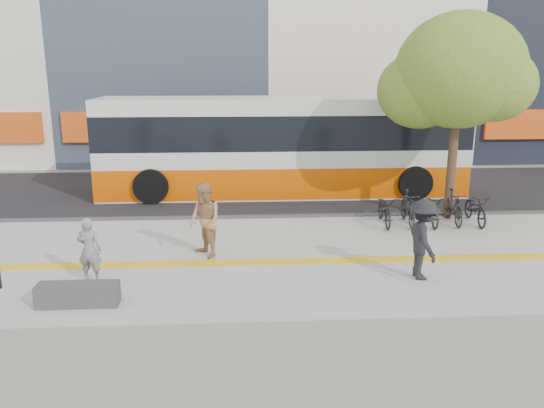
{
  "coord_description": "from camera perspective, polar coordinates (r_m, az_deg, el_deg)",
  "views": [
    {
      "loc": [
        0.71,
        -11.33,
        4.73
      ],
      "look_at": [
        1.47,
        2.0,
        1.29
      ],
      "focal_mm": 35.45,
      "sensor_mm": 36.0,
      "label": 1
    }
  ],
  "objects": [
    {
      "name": "street_tree",
      "position": [
        17.4,
        19.07,
        12.98
      ],
      "size": [
        4.4,
        3.8,
        6.31
      ],
      "color": "#3E271C",
      "rests_on": "sidewalk"
    },
    {
      "name": "bicycle_row",
      "position": [
        16.87,
        16.5,
        -0.47
      ],
      "size": [
        3.53,
        1.79,
        1.02
      ],
      "color": "black",
      "rests_on": "sidewalk"
    },
    {
      "name": "bench",
      "position": [
        11.53,
        -19.92,
        -9.02
      ],
      "size": [
        1.6,
        0.45,
        0.45
      ],
      "primitive_type": "cube",
      "color": "#38383A",
      "rests_on": "sidewalk"
    },
    {
      "name": "pedestrian_tan",
      "position": [
        13.38,
        -7.17,
        -1.75
      ],
      "size": [
        1.09,
        1.15,
        1.88
      ],
      "primitive_type": "imported",
      "rotation": [
        0.0,
        0.0,
        -1.02
      ],
      "color": "#A97E52",
      "rests_on": "sidewalk"
    },
    {
      "name": "curb",
      "position": [
        16.99,
        -5.54,
        -1.53
      ],
      "size": [
        40.0,
        0.25,
        0.14
      ],
      "primitive_type": "cube",
      "color": "#38383A",
      "rests_on": "ground"
    },
    {
      "name": "ground",
      "position": [
        12.29,
        -6.39,
        -8.26
      ],
      "size": [
        120.0,
        120.0,
        0.0
      ],
      "primitive_type": "plane",
      "color": "slate",
      "rests_on": "ground"
    },
    {
      "name": "tactile_strip",
      "position": [
        13.19,
        -6.18,
        -6.25
      ],
      "size": [
        40.0,
        0.45,
        0.01
      ],
      "primitive_type": "cube",
      "color": "gold",
      "rests_on": "sidewalk"
    },
    {
      "name": "street",
      "position": [
        20.87,
        -5.14,
        1.39
      ],
      "size": [
        40.0,
        8.0,
        0.06
      ],
      "primitive_type": "cube",
      "color": "black",
      "rests_on": "ground"
    },
    {
      "name": "pedestrian_dark",
      "position": [
        12.4,
        15.75,
        -3.65
      ],
      "size": [
        0.7,
        1.19,
        1.82
      ],
      "primitive_type": "imported",
      "rotation": [
        0.0,
        0.0,
        1.59
      ],
      "color": "black",
      "rests_on": "sidewalk"
    },
    {
      "name": "seated_woman",
      "position": [
        12.49,
        -18.83,
        -4.62
      ],
      "size": [
        0.57,
        0.41,
        1.47
      ],
      "primitive_type": "imported",
      "rotation": [
        0.0,
        0.0,
        3.02
      ],
      "color": "black",
      "rests_on": "sidewalk"
    },
    {
      "name": "bus",
      "position": [
        20.11,
        1.06,
        5.88
      ],
      "size": [
        13.36,
        3.17,
        3.56
      ],
      "color": "silver",
      "rests_on": "street"
    },
    {
      "name": "sidewalk",
      "position": [
        13.67,
        -6.07,
        -5.68
      ],
      "size": [
        40.0,
        7.0,
        0.08
      ],
      "primitive_type": "cube",
      "color": "gray",
      "rests_on": "ground"
    }
  ]
}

